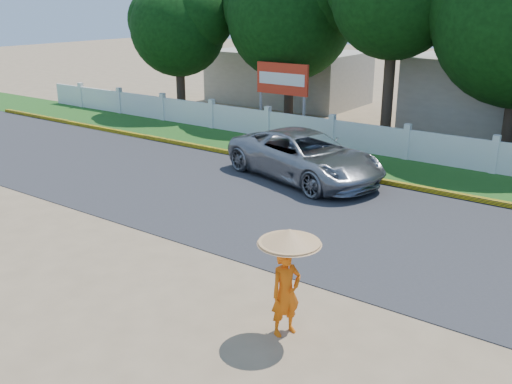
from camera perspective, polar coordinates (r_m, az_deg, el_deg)
ground at (r=12.02m, az=-5.63°, el=-8.39°), size 120.00×120.00×0.00m
road at (r=15.37m, az=5.44°, el=-2.13°), size 60.00×7.00×0.02m
grass_verge at (r=19.87m, az=13.15°, el=2.31°), size 60.00×3.50×0.03m
curb at (r=18.35m, az=11.08°, el=1.31°), size 40.00×0.18×0.16m
fence at (r=21.04m, az=14.81°, el=4.59°), size 40.00×0.10×1.10m
building_far at (r=32.22m, az=3.23°, el=11.43°), size 8.00×5.00×2.80m
vehicle at (r=18.13m, az=4.92°, el=3.62°), size 5.95×3.95×1.52m
monk_with_parasol at (r=9.51m, az=3.17°, el=-7.46°), size 1.07×1.07×1.94m
billboard at (r=24.40m, az=2.64°, el=10.87°), size 2.50×0.13×2.95m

